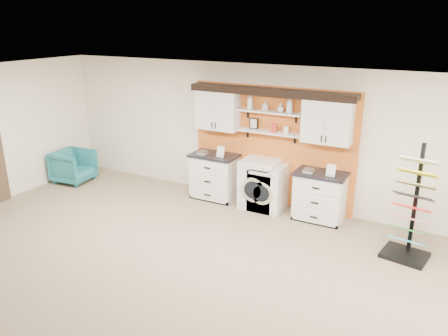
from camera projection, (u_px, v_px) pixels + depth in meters
The scene contains 22 objects.
floor at pixel (155, 306), 5.79m from camera, with size 10.00×10.00×0.00m, color gray.
ceiling at pixel (143, 95), 4.89m from camera, with size 10.00×10.00×0.00m, color white.
wall_back at pixel (273, 136), 8.68m from camera, with size 10.00×10.00×0.00m, color white.
accent_panel at pixel (272, 146), 8.72m from camera, with size 3.40×0.07×2.40m, color #CD6323.
upper_cabinet_left at pixel (218, 109), 8.86m from camera, with size 0.90×0.35×0.84m.
upper_cabinet_right at pixel (328, 121), 7.85m from camera, with size 0.90×0.35×0.84m.
shelf_lower at pixel (269, 132), 8.47m from camera, with size 1.32×0.28×0.03m, color white.
shelf_upper at pixel (270, 112), 8.35m from camera, with size 1.32×0.28×0.03m, color white.
crown_molding at pixel (271, 91), 8.23m from camera, with size 3.30×0.41×0.13m.
picture_frame at pixel (254, 123), 8.63m from camera, with size 0.18×0.02×0.22m.
canister_red at pixel (274, 128), 8.40m from camera, with size 0.11×0.11×0.16m, color red.
canister_cream at pixel (286, 130), 8.29m from camera, with size 0.10×0.10×0.14m, color silver.
base_cabinet_left at pixel (215, 176), 9.18m from camera, with size 0.98×0.66×0.96m.
base_cabinet_right at pixel (320, 196), 8.18m from camera, with size 0.95×0.66×0.93m.
washer at pixel (260, 184), 8.71m from camera, with size 0.71×0.71×0.99m.
dryer at pixel (268, 187), 8.64m from camera, with size 0.65×0.71×0.91m.
sample_rack at pixel (410, 224), 6.83m from camera, with size 0.76×0.66×1.85m.
armchair at pixel (74, 166), 10.14m from camera, with size 0.80×0.82×0.75m, color #1D6F79.
soap_bottle_a at pixel (250, 101), 8.48m from camera, with size 0.12×0.12×0.31m, color silver.
soap_bottle_b at pixel (265, 106), 8.36m from camera, with size 0.08×0.08×0.18m, color silver.
soap_bottle_c at pixel (280, 108), 8.22m from camera, with size 0.13×0.13×0.16m, color silver.
soap_bottle_d at pixel (290, 105), 8.11m from camera, with size 0.12×0.12×0.31m, color silver.
Camera 1 is at (3.11, -3.89, 3.60)m, focal length 35.00 mm.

